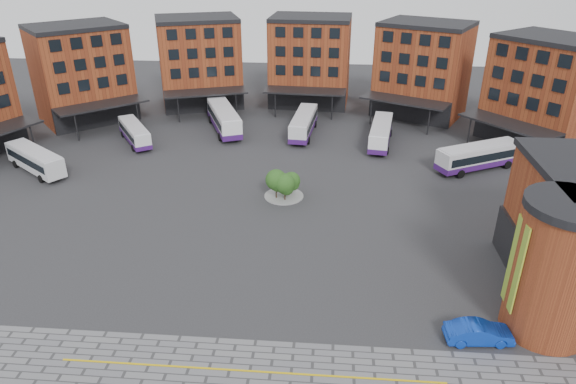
# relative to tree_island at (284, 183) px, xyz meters

# --- Properties ---
(ground) EXTENTS (160.00, 160.00, 0.00)m
(ground) POSITION_rel_tree_island_xyz_m (-2.01, -11.54, -1.86)
(ground) COLOR #28282B
(ground) RESTS_ON ground
(yellow_line) EXTENTS (26.00, 0.15, 0.02)m
(yellow_line) POSITION_rel_tree_island_xyz_m (-0.01, -25.54, -1.83)
(yellow_line) COLOR gold
(yellow_line) RESTS_ON paving_zone
(main_building) EXTENTS (94.14, 42.48, 14.60)m
(main_building) POSITION_rel_tree_island_xyz_m (-6.78, 26.71, 5.36)
(main_building) COLOR brown
(main_building) RESTS_ON ground
(tree_island) EXTENTS (4.40, 4.40, 3.48)m
(tree_island) POSITION_rel_tree_island_xyz_m (0.00, 0.00, 0.00)
(tree_island) COLOR gray
(tree_island) RESTS_ON ground
(bus_a) EXTENTS (9.94, 8.15, 2.98)m
(bus_a) POSITION_rel_tree_island_xyz_m (-31.05, 4.71, -0.09)
(bus_a) COLOR silver
(bus_a) RESTS_ON ground
(bus_b) EXTENTS (7.27, 9.41, 2.75)m
(bus_b) POSITION_rel_tree_island_xyz_m (-22.42, 15.54, -0.37)
(bus_b) COLOR silver
(bus_b) RESTS_ON ground
(bus_c) EXTENTS (7.42, 12.82, 3.57)m
(bus_c) POSITION_rel_tree_island_xyz_m (-10.85, 21.57, 0.07)
(bus_c) COLOR white
(bus_c) RESTS_ON ground
(bus_d) EXTENTS (3.71, 11.50, 3.18)m
(bus_d) POSITION_rel_tree_island_xyz_m (1.09, 20.74, -0.14)
(bus_d) COLOR silver
(bus_d) RESTS_ON ground
(bus_e) EXTENTS (4.21, 11.30, 3.11)m
(bus_e) POSITION_rel_tree_island_xyz_m (12.04, 17.75, -0.18)
(bus_e) COLOR white
(bus_e) RESTS_ON ground
(bus_f) EXTENTS (11.37, 7.61, 3.23)m
(bus_f) POSITION_rel_tree_island_xyz_m (23.48, 9.94, -0.12)
(bus_f) COLOR silver
(bus_f) RESTS_ON ground
(blue_car) EXTENTS (4.92, 2.05, 1.58)m
(blue_car) POSITION_rel_tree_island_xyz_m (15.90, -21.36, -1.07)
(blue_car) COLOR #0D33A9
(blue_car) RESTS_ON ground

